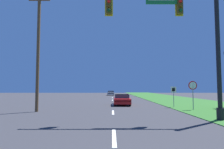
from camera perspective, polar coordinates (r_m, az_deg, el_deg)
The scene contains 8 objects.
grass_verge_right at distance 33.69m, azimuth 18.31°, elevation -6.95°, with size 10.00×110.00×0.04m.
road_center_line at distance 24.01m, azimuth 0.06°, elevation -8.49°, with size 0.16×34.80×0.01m.
signal_mast at distance 13.33m, azimuth 21.07°, elevation 10.53°, with size 7.91×0.47×8.63m.
car_ahead at distance 23.18m, azimuth 2.71°, elevation -7.16°, with size 1.90×4.73×1.19m.
far_car at distance 54.08m, azimuth -0.47°, elevation -5.31°, with size 1.82×4.25×1.19m.
stop_sign at distance 18.99m, azimuth 21.95°, elevation -3.80°, with size 0.76×0.07×2.50m.
route_sign_post at distance 21.06m, azimuth 17.04°, elevation -4.81°, with size 0.55×0.06×2.03m.
utility_pole_near at distance 17.85m, azimuth -20.47°, elevation 7.26°, with size 1.80×0.26×10.29m.
Camera 1 is at (-0.08, -1.93, 1.92)m, focal length 32.00 mm.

